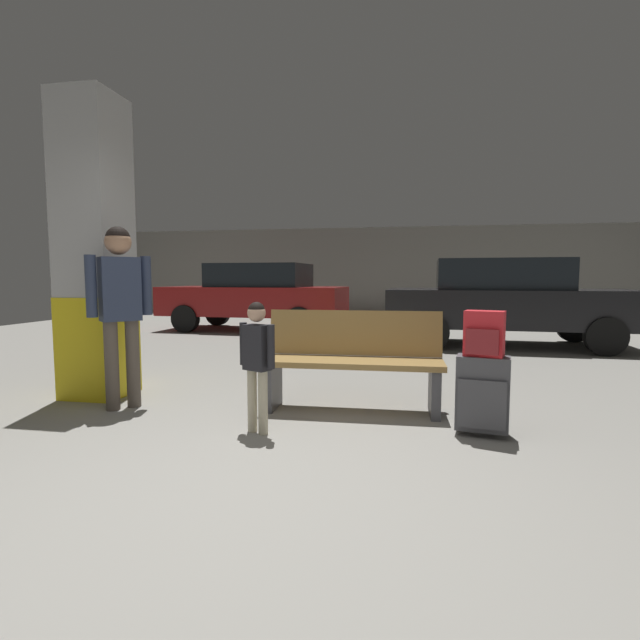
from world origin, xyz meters
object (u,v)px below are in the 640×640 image
adult (120,297)px  parked_car_far (256,295)px  bench (352,361)px  parked_car_near (505,300)px  structural_pillar (95,250)px  suitcase (482,394)px  backpack_bright (484,334)px  child (257,353)px

adult → parked_car_far: 6.52m
bench → adult: size_ratio=0.98×
parked_car_near → bench: bearing=-116.0°
parked_car_near → structural_pillar: bearing=-137.1°
structural_pillar → suitcase: bearing=-9.4°
structural_pillar → parked_car_near: 6.52m
backpack_bright → adult: size_ratio=0.21×
structural_pillar → suitcase: (3.61, -0.60, -1.14)m
suitcase → parked_car_far: 7.75m
suitcase → backpack_bright: 0.45m
bench → structural_pillar: bearing=178.8°
bench → parked_car_near: size_ratio=0.39×
suitcase → backpack_bright: bearing=-163.9°
child → parked_car_far: size_ratio=0.24×
structural_pillar → adult: (0.51, -0.39, -0.45)m
structural_pillar → suitcase: 3.83m
parked_car_near → suitcase: bearing=-102.8°
adult → child: bearing=-17.2°
bench → parked_car_near: 4.99m
child → parked_car_near: size_ratio=0.24×
structural_pillar → adult: bearing=-37.6°
suitcase → adult: size_ratio=0.37×
adult → suitcase: bearing=-3.7°
child → adult: adult is taller
backpack_bright → parked_car_near: 5.14m
child → structural_pillar: bearing=156.6°
backpack_bright → parked_car_near: (1.14, 5.02, 0.03)m
bench → parked_car_near: parked_car_near is taller
structural_pillar → parked_car_far: size_ratio=0.70×
bench → parked_car_near: bearing=64.0°
structural_pillar → parked_car_near: structural_pillar is taller
adult → backpack_bright: bearing=-3.7°
adult → bench: bearing=9.4°
suitcase → parked_car_far: size_ratio=0.14×
child → suitcase: bearing=8.0°
adult → parked_car_far: bearing=97.3°
backpack_bright → parked_car_near: size_ratio=0.08×
backpack_bright → child: size_ratio=0.34×
structural_pillar → adult: 0.79m
structural_pillar → bench: (2.57, -0.05, -1.02)m
backpack_bright → parked_car_far: size_ratio=0.08×
bench → parked_car_far: (-2.89, 6.12, 0.36)m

